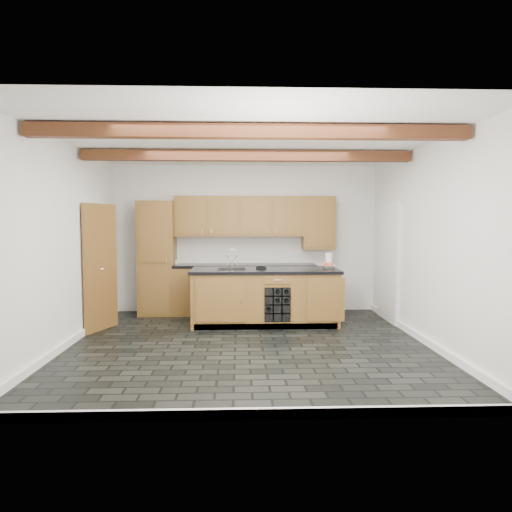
{
  "coord_description": "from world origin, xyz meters",
  "views": [
    {
      "loc": [
        -0.12,
        -6.3,
        1.69
      ],
      "look_at": [
        0.14,
        0.8,
        1.18
      ],
      "focal_mm": 32.0,
      "sensor_mm": 36.0,
      "label": 1
    }
  ],
  "objects_px": {
    "island": "(265,297)",
    "kitchen_scale": "(261,267)",
    "fruit_bowl": "(328,267)",
    "paper_towel": "(329,260)"
  },
  "relations": [
    {
      "from": "island",
      "to": "kitchen_scale",
      "type": "bearing_deg",
      "value": 141.38
    },
    {
      "from": "fruit_bowl",
      "to": "paper_towel",
      "type": "relative_size",
      "value": 0.94
    },
    {
      "from": "island",
      "to": "fruit_bowl",
      "type": "xyz_separation_m",
      "value": [
        1.07,
        0.08,
        0.49
      ]
    },
    {
      "from": "fruit_bowl",
      "to": "paper_towel",
      "type": "height_order",
      "value": "paper_towel"
    },
    {
      "from": "kitchen_scale",
      "to": "paper_towel",
      "type": "height_order",
      "value": "paper_towel"
    },
    {
      "from": "island",
      "to": "fruit_bowl",
      "type": "relative_size",
      "value": 10.5
    },
    {
      "from": "kitchen_scale",
      "to": "paper_towel",
      "type": "distance_m",
      "value": 1.19
    },
    {
      "from": "kitchen_scale",
      "to": "paper_towel",
      "type": "xyz_separation_m",
      "value": [
        1.18,
        0.16,
        0.1
      ]
    },
    {
      "from": "fruit_bowl",
      "to": "paper_towel",
      "type": "xyz_separation_m",
      "value": [
        0.04,
        0.14,
        0.1
      ]
    },
    {
      "from": "island",
      "to": "fruit_bowl",
      "type": "bearing_deg",
      "value": 4.22
    }
  ]
}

